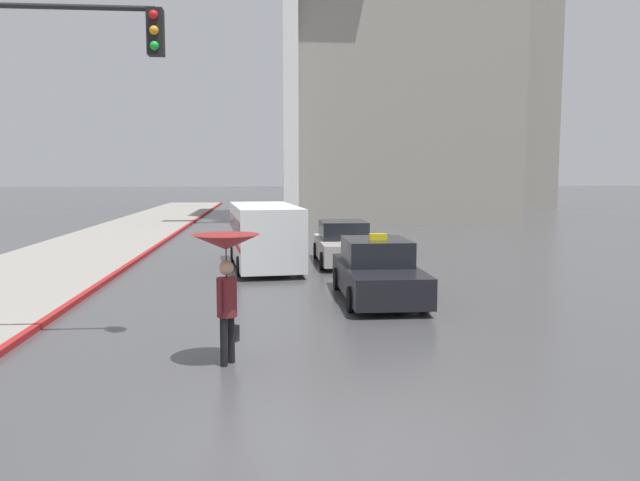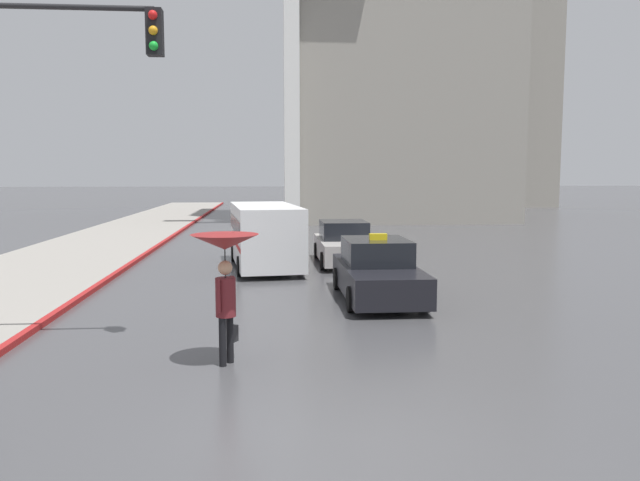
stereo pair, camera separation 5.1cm
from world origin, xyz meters
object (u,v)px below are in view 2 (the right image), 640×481
(traffic_light, at_px, (41,105))
(monument_cross, at_px, (291,14))
(taxi, at_px, (377,272))
(pedestrian_with_umbrella, at_px, (225,259))
(sedan_red, at_px, (344,244))
(ambulance_van, at_px, (265,233))

(traffic_light, height_order, monument_cross, monument_cross)
(taxi, xyz_separation_m, traffic_light, (-6.71, -3.99, 3.68))
(pedestrian_with_umbrella, bearing_deg, taxi, -3.64)
(sedan_red, height_order, monument_cross, monument_cross)
(sedan_red, height_order, pedestrian_with_umbrella, pedestrian_with_umbrella)
(traffic_light, relative_size, monument_cross, 0.29)
(ambulance_van, distance_m, traffic_light, 10.78)
(taxi, relative_size, pedestrian_with_umbrella, 2.10)
(traffic_light, bearing_deg, taxi, 30.73)
(taxi, distance_m, monument_cross, 24.72)
(traffic_light, distance_m, monument_cross, 27.49)
(ambulance_van, distance_m, monument_cross, 19.73)
(sedan_red, bearing_deg, monument_cross, -85.50)
(sedan_red, bearing_deg, traffic_light, 57.15)
(monument_cross, bearing_deg, sedan_red, -85.50)
(ambulance_van, relative_size, traffic_light, 0.91)
(taxi, relative_size, sedan_red, 1.03)
(ambulance_van, xyz_separation_m, traffic_light, (-3.85, -9.55, 3.18))
(taxi, distance_m, pedestrian_with_umbrella, 6.37)
(sedan_red, relative_size, traffic_light, 0.70)
(taxi, xyz_separation_m, ambulance_van, (-2.86, 5.57, 0.50))
(taxi, bearing_deg, monument_cross, -86.62)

